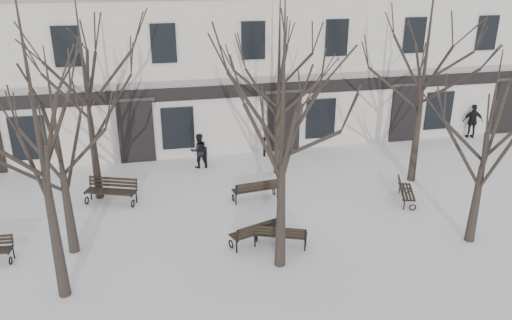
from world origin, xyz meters
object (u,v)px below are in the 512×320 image
object	(u,v)px
bench_3	(111,190)
bench_4	(256,189)
tree_1	(56,130)
bench_1	(258,231)
tree_3	(489,128)
bench_5	(405,191)
tree_0	(35,113)
bench_2	(280,234)
tree_2	(283,107)

from	to	relation	value
bench_3	bench_4	distance (m)	5.55
bench_4	tree_1	bearing A→B (deg)	12.38
tree_1	bench_1	distance (m)	6.91
tree_3	bench_5	xyz separation A→B (m)	(-0.68, 3.17, -3.51)
bench_3	bench_5	distance (m)	11.32
tree_0	tree_1	size ratio (longest dim) A/B	1.29
tree_0	bench_2	world-z (taller)	tree_0
bench_1	bench_2	size ratio (longest dim) A/B	1.06
bench_3	tree_0	bearing A→B (deg)	-79.80
tree_3	bench_2	xyz separation A→B (m)	(-6.29, 0.97, -3.48)
tree_1	bench_3	distance (m)	4.99
bench_1	bench_2	distance (m)	0.76
bench_3	bench_4	world-z (taller)	bench_3
tree_0	bench_3	bearing A→B (deg)	79.38
tree_0	bench_4	bearing A→B (deg)	35.49
tree_2	bench_5	world-z (taller)	tree_2
bench_4	bench_2	bearing A→B (deg)	82.93
bench_1	bench_3	distance (m)	6.38
tree_2	bench_5	xyz separation A→B (m)	(5.88, 3.18, -4.56)
tree_2	tree_0	bearing A→B (deg)	-178.86
tree_2	bench_4	bearing A→B (deg)	86.63
tree_2	tree_3	size ratio (longest dim) A/B	1.26
tree_1	bench_2	world-z (taller)	tree_1
tree_0	tree_2	distance (m)	6.26
tree_0	tree_3	world-z (taller)	tree_0
tree_1	tree_3	size ratio (longest dim) A/B	1.03
tree_0	bench_2	distance (m)	8.17
tree_0	bench_1	size ratio (longest dim) A/B	4.40
bench_4	bench_5	xyz separation A→B (m)	(5.62, -1.34, -0.05)
bench_4	tree_2	bearing A→B (deg)	79.44
tree_1	tree_0	bearing A→B (deg)	-90.16
bench_2	bench_3	xyz separation A→B (m)	(-5.46, 4.58, 0.06)
tree_2	tree_3	world-z (taller)	tree_2
tree_2	bench_5	bearing A→B (deg)	28.41
tree_1	tree_2	distance (m)	6.69
bench_4	bench_5	world-z (taller)	bench_4
tree_3	bench_4	size ratio (longest dim) A/B	3.40
bench_1	bench_4	xyz separation A→B (m)	(0.67, 3.19, -0.01)
tree_0	bench_1	xyz separation A→B (m)	(5.85, 1.46, -4.76)
bench_3	bench_5	xyz separation A→B (m)	(11.07, -2.38, -0.10)
tree_3	bench_2	size ratio (longest dim) A/B	3.51
tree_0	bench_5	world-z (taller)	tree_0
bench_2	bench_3	distance (m)	7.13
bench_1	bench_5	xyz separation A→B (m)	(6.28, 1.84, -0.06)
bench_1	bench_4	bearing A→B (deg)	-121.29
bench_5	tree_2	bearing A→B (deg)	139.97
bench_3	tree_2	bearing A→B (deg)	-26.15
tree_2	bench_2	bearing A→B (deg)	74.34
tree_0	bench_4	xyz separation A→B (m)	(6.52, 4.65, -4.77)
bench_4	bench_5	bearing A→B (deg)	159.35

